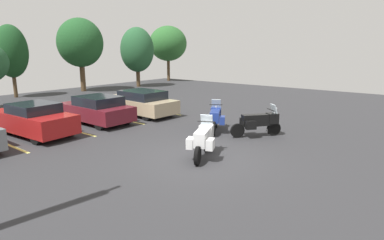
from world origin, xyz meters
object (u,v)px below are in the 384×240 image
(motorcycle_touring, at_px, (203,139))
(motorcycle_third, at_px, (258,122))
(motorcycle_second, at_px, (215,117))
(car_red, at_px, (33,119))
(car_tan, at_px, (139,102))
(car_maroon, at_px, (97,109))

(motorcycle_touring, height_order, motorcycle_third, motorcycle_touring)
(motorcycle_second, xyz_separation_m, car_red, (-5.52, 5.94, 0.05))
(motorcycle_second, xyz_separation_m, motorcycle_third, (0.37, -2.00, -0.00))
(motorcycle_third, xyz_separation_m, car_tan, (0.17, 7.65, 0.04))
(car_maroon, bearing_deg, motorcycle_touring, -97.47)
(car_red, bearing_deg, car_maroon, -3.12)
(car_maroon, bearing_deg, car_tan, -2.40)
(car_red, xyz_separation_m, car_maroon, (3.18, -0.17, -0.00))
(motorcycle_second, bearing_deg, car_maroon, 112.04)
(car_red, bearing_deg, car_tan, -2.78)
(motorcycle_second, height_order, car_red, car_red)
(motorcycle_third, bearing_deg, car_maroon, 109.19)
(motorcycle_third, xyz_separation_m, car_maroon, (-2.70, 7.77, 0.05))
(motorcycle_third, height_order, car_maroon, car_maroon)
(motorcycle_second, bearing_deg, car_tan, 84.56)
(motorcycle_third, height_order, car_tan, car_tan)
(car_maroon, height_order, car_tan, car_tan)
(car_red, relative_size, car_tan, 0.90)
(motorcycle_touring, relative_size, motorcycle_third, 1.07)
(car_maroon, distance_m, car_tan, 2.87)
(car_red, bearing_deg, motorcycle_third, -53.46)
(motorcycle_touring, height_order, motorcycle_second, motorcycle_touring)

